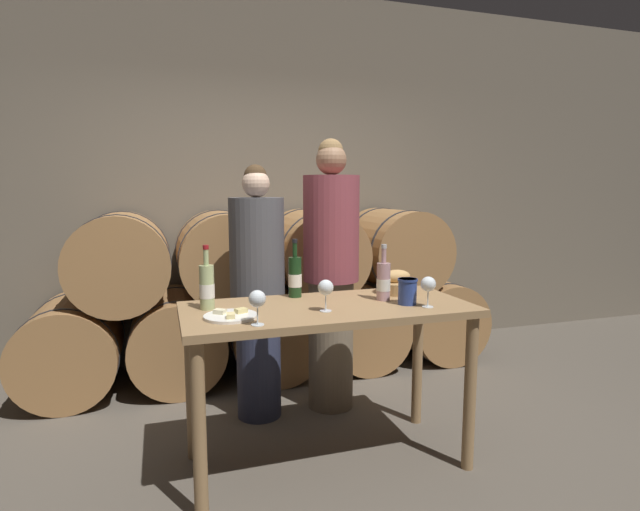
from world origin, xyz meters
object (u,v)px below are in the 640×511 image
(wine_bottle_red, at_px, (295,277))
(wine_bottle_white, at_px, (207,287))
(person_left, at_px, (258,292))
(bread_basket, at_px, (396,284))
(blue_crock, at_px, (407,290))
(wine_glass_center, at_px, (428,285))
(cheese_plate, at_px, (231,316))
(wine_glass_far_left, at_px, (257,300))
(person_right, at_px, (331,274))
(tasting_table, at_px, (328,329))
(wine_glass_left, at_px, (326,288))
(wine_bottle_rose, at_px, (383,281))

(wine_bottle_red, distance_m, wine_bottle_white, 0.53)
(person_left, relative_size, bread_basket, 7.19)
(blue_crock, bearing_deg, wine_glass_center, -52.15)
(person_left, distance_m, cheese_plate, 0.83)
(wine_glass_far_left, bearing_deg, person_right, 54.53)
(wine_bottle_red, xyz_separation_m, wine_bottle_white, (-0.50, -0.15, -0.00))
(person_left, bearing_deg, wine_bottle_white, -122.56)
(person_right, height_order, wine_bottle_white, person_right)
(tasting_table, bearing_deg, wine_glass_left, -114.00)
(wine_glass_center, bearing_deg, wine_glass_far_left, -175.37)
(tasting_table, relative_size, wine_bottle_red, 4.57)
(person_left, height_order, bread_basket, person_left)
(person_right, distance_m, bread_basket, 0.56)
(person_left, xyz_separation_m, wine_bottle_white, (-0.37, -0.58, 0.17))
(blue_crock, bearing_deg, wine_bottle_white, 168.18)
(tasting_table, relative_size, wine_glass_left, 9.38)
(person_left, distance_m, wine_glass_far_left, 0.99)
(wine_glass_far_left, bearing_deg, cheese_plate, 119.66)
(tasting_table, bearing_deg, wine_bottle_red, 112.34)
(blue_crock, relative_size, cheese_plate, 0.54)
(wine_bottle_red, distance_m, cheese_plate, 0.56)
(tasting_table, bearing_deg, wine_glass_center, -21.45)
(blue_crock, xyz_separation_m, bread_basket, (0.08, 0.28, -0.02))
(cheese_plate, bearing_deg, blue_crock, -0.45)
(bread_basket, bearing_deg, wine_glass_far_left, -153.84)
(cheese_plate, distance_m, wine_glass_far_left, 0.23)
(wine_glass_left, bearing_deg, wine_bottle_rose, 20.73)
(wine_bottle_rose, xyz_separation_m, blue_crock, (0.08, -0.13, -0.03))
(wine_bottle_white, xyz_separation_m, blue_crock, (1.03, -0.21, -0.04))
(wine_bottle_rose, relative_size, blue_crock, 2.24)
(blue_crock, bearing_deg, wine_bottle_rose, 120.73)
(blue_crock, relative_size, wine_glass_center, 0.86)
(wine_bottle_white, bearing_deg, wine_glass_left, -22.06)
(wine_bottle_red, bearing_deg, person_right, 49.54)
(cheese_plate, bearing_deg, tasting_table, 9.94)
(person_left, relative_size, wine_glass_center, 10.19)
(person_left, bearing_deg, tasting_table, -70.44)
(blue_crock, relative_size, wine_glass_far_left, 0.86)
(wine_bottle_white, xyz_separation_m, cheese_plate, (0.09, -0.21, -0.11))
(person_right, bearing_deg, cheese_plate, -134.86)
(bread_basket, distance_m, wine_glass_far_left, 1.02)
(blue_crock, bearing_deg, bread_basket, 74.91)
(person_left, relative_size, wine_glass_far_left, 10.19)
(wine_bottle_red, bearing_deg, wine_glass_left, -81.17)
(cheese_plate, bearing_deg, person_right, 45.14)
(tasting_table, relative_size, bread_basket, 6.62)
(wine_glass_far_left, bearing_deg, blue_crock, 11.14)
(person_right, relative_size, blue_crock, 13.11)
(person_right, height_order, wine_glass_center, person_right)
(wine_bottle_red, relative_size, wine_glass_left, 2.05)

